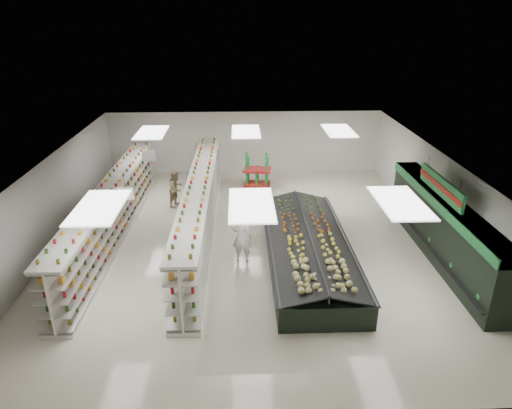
{
  "coord_description": "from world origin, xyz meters",
  "views": [
    {
      "loc": [
        -0.31,
        -15.12,
        7.88
      ],
      "look_at": [
        0.29,
        0.32,
        1.33
      ],
      "focal_mm": 32.0,
      "sensor_mm": 36.0,
      "label": 1
    }
  ],
  "objects_px": {
    "shopper_main": "(242,237)",
    "gondola_center": "(201,210)",
    "produce_island": "(308,247)",
    "gondola_left": "(113,214)",
    "soda_endcap": "(257,171)",
    "shopper_background": "(176,188)"
  },
  "relations": [
    {
      "from": "shopper_background",
      "to": "soda_endcap",
      "type": "bearing_deg",
      "value": -30.73
    },
    {
      "from": "gondola_center",
      "to": "produce_island",
      "type": "height_order",
      "value": "gondola_center"
    },
    {
      "from": "produce_island",
      "to": "soda_endcap",
      "type": "xyz_separation_m",
      "value": [
        -1.42,
        7.2,
        0.28
      ]
    },
    {
      "from": "gondola_center",
      "to": "soda_endcap",
      "type": "distance_m",
      "value": 5.46
    },
    {
      "from": "gondola_center",
      "to": "shopper_background",
      "type": "height_order",
      "value": "gondola_center"
    },
    {
      "from": "gondola_left",
      "to": "produce_island",
      "type": "relative_size",
      "value": 1.54
    },
    {
      "from": "gondola_left",
      "to": "gondola_center",
      "type": "bearing_deg",
      "value": 4.68
    },
    {
      "from": "gondola_left",
      "to": "shopper_main",
      "type": "relative_size",
      "value": 6.52
    },
    {
      "from": "shopper_main",
      "to": "shopper_background",
      "type": "distance_m",
      "value": 5.69
    },
    {
      "from": "gondola_left",
      "to": "shopper_main",
      "type": "xyz_separation_m",
      "value": [
        4.79,
        -1.99,
        -0.03
      ]
    },
    {
      "from": "gondola_left",
      "to": "soda_endcap",
      "type": "xyz_separation_m",
      "value": [
        5.59,
        5.14,
        -0.14
      ]
    },
    {
      "from": "gondola_left",
      "to": "shopper_background",
      "type": "xyz_separation_m",
      "value": [
        1.98,
        2.96,
        -0.12
      ]
    },
    {
      "from": "gondola_left",
      "to": "produce_island",
      "type": "bearing_deg",
      "value": -15.37
    },
    {
      "from": "shopper_background",
      "to": "gondola_left",
      "type": "bearing_deg",
      "value": 174.34
    },
    {
      "from": "gondola_left",
      "to": "gondola_center",
      "type": "xyz_separation_m",
      "value": [
        3.25,
        0.21,
        0.04
      ]
    },
    {
      "from": "shopper_main",
      "to": "gondola_center",
      "type": "bearing_deg",
      "value": -45.41
    },
    {
      "from": "gondola_center",
      "to": "gondola_left",
      "type": "bearing_deg",
      "value": -175.96
    },
    {
      "from": "shopper_main",
      "to": "shopper_background",
      "type": "relative_size",
      "value": 1.1
    },
    {
      "from": "produce_island",
      "to": "gondola_left",
      "type": "bearing_deg",
      "value": 163.6
    },
    {
      "from": "produce_island",
      "to": "shopper_main",
      "type": "bearing_deg",
      "value": 178.17
    },
    {
      "from": "gondola_center",
      "to": "shopper_main",
      "type": "xyz_separation_m",
      "value": [
        1.54,
        -2.2,
        -0.07
      ]
    },
    {
      "from": "gondola_left",
      "to": "shopper_main",
      "type": "height_order",
      "value": "gondola_left"
    }
  ]
}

